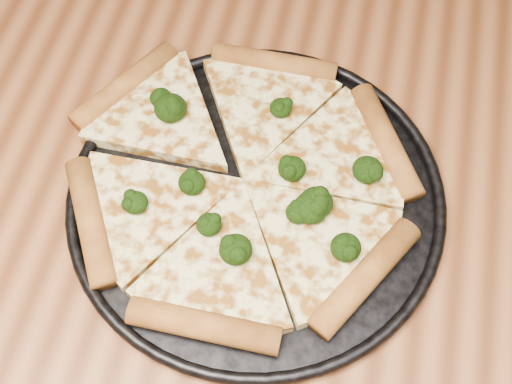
# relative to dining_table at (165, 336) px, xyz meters

# --- Properties ---
(dining_table) EXTENTS (1.20, 0.90, 0.75)m
(dining_table) POSITION_rel_dining_table_xyz_m (0.00, 0.00, 0.00)
(dining_table) COLOR brown
(dining_table) RESTS_ON ground
(pizza_pan) EXTENTS (0.36, 0.36, 0.02)m
(pizza_pan) POSITION_rel_dining_table_xyz_m (0.07, 0.12, 0.10)
(pizza_pan) COLOR black
(pizza_pan) RESTS_ON dining_table
(pizza) EXTENTS (0.36, 0.32, 0.03)m
(pizza) POSITION_rel_dining_table_xyz_m (0.05, 0.13, 0.11)
(pizza) COLOR #EBDD8F
(pizza) RESTS_ON pizza_pan
(broccoli_florets) EXTENTS (0.24, 0.19, 0.02)m
(broccoli_florets) POSITION_rel_dining_table_xyz_m (0.07, 0.13, 0.12)
(broccoli_florets) COLOR black
(broccoli_florets) RESTS_ON pizza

